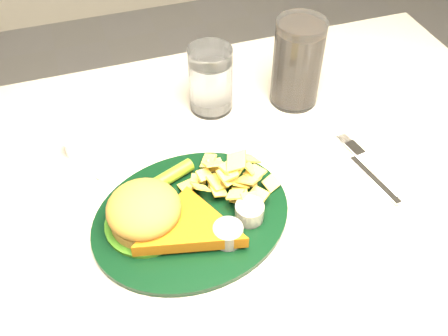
# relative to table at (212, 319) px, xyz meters

# --- Properties ---
(table) EXTENTS (1.20, 0.80, 0.75)m
(table) POSITION_rel_table_xyz_m (0.00, 0.00, 0.00)
(table) COLOR #A8A198
(table) RESTS_ON ground
(dinner_plate) EXTENTS (0.34, 0.30, 0.07)m
(dinner_plate) POSITION_rel_table_xyz_m (-0.03, -0.02, 0.41)
(dinner_plate) COLOR black
(dinner_plate) RESTS_ON table
(water_glass) EXTENTS (0.09, 0.09, 0.12)m
(water_glass) POSITION_rel_table_xyz_m (0.07, 0.21, 0.44)
(water_glass) COLOR white
(water_glass) RESTS_ON table
(cola_glass) EXTENTS (0.11, 0.11, 0.16)m
(cola_glass) POSITION_rel_table_xyz_m (0.22, 0.19, 0.45)
(cola_glass) COLOR black
(cola_glass) RESTS_ON table
(fork_napkin) EXTENTS (0.13, 0.16, 0.01)m
(fork_napkin) POSITION_rel_table_xyz_m (0.26, -0.03, 0.38)
(fork_napkin) COLOR white
(fork_napkin) RESTS_ON table
(ramekin) EXTENTS (0.04, 0.04, 0.03)m
(ramekin) POSITION_rel_table_xyz_m (-0.17, 0.17, 0.39)
(ramekin) COLOR white
(ramekin) RESTS_ON table
(wrapped_straw) EXTENTS (0.20, 0.18, 0.01)m
(wrapped_straw) POSITION_rel_table_xyz_m (-0.07, 0.16, 0.38)
(wrapped_straw) COLOR silver
(wrapped_straw) RESTS_ON table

